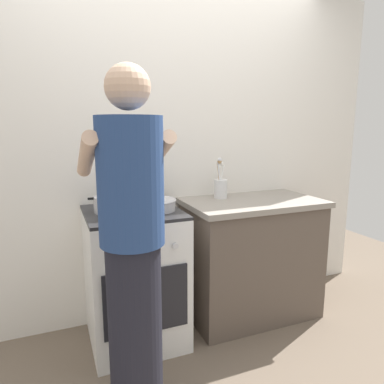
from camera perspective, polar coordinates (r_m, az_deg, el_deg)
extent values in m
plane|color=#6B5B4C|center=(2.60, -0.02, -22.74)|extent=(6.00, 6.00, 0.00)
cube|color=silver|center=(2.72, -0.10, 6.78)|extent=(3.20, 0.10, 2.50)
cube|color=brown|center=(2.75, 9.63, -10.91)|extent=(0.96, 0.56, 0.86)
cube|color=gray|center=(2.62, 9.93, -1.71)|extent=(1.00, 0.60, 0.04)
cube|color=white|center=(2.43, -9.31, -13.66)|extent=(0.60, 0.60, 0.88)
cube|color=#232326|center=(2.28, -9.65, -3.29)|extent=(0.60, 0.60, 0.02)
cube|color=black|center=(2.17, -7.39, -17.31)|extent=(0.51, 0.01, 0.40)
cylinder|color=silver|center=(2.00, -12.63, -9.91)|extent=(0.04, 0.01, 0.04)
cylinder|color=silver|center=(2.03, -7.56, -9.38)|extent=(0.04, 0.01, 0.04)
cylinder|color=silver|center=(2.08, -2.71, -8.81)|extent=(0.04, 0.01, 0.04)
cylinder|color=#B2B2B7|center=(2.26, -13.28, -1.96)|extent=(0.20, 0.20, 0.10)
cube|color=black|center=(2.24, -16.20, -1.06)|extent=(0.04, 0.02, 0.01)
cube|color=black|center=(2.27, -10.50, -0.64)|extent=(0.04, 0.02, 0.01)
cylinder|color=#B7B7BC|center=(2.26, -5.96, -2.13)|extent=(0.25, 0.25, 0.07)
torus|color=#B7B7BC|center=(2.25, -5.97, -1.35)|extent=(0.27, 0.27, 0.01)
cylinder|color=silver|center=(2.65, 4.69, 0.52)|extent=(0.10, 0.10, 0.14)
cylinder|color=silver|center=(2.62, 4.50, 2.17)|extent=(0.03, 0.05, 0.26)
sphere|color=silver|center=(2.60, 4.55, 5.27)|extent=(0.03, 0.03, 0.03)
cylinder|color=white|center=(2.64, 4.74, 2.00)|extent=(0.04, 0.04, 0.23)
sphere|color=white|center=(2.62, 4.78, 4.69)|extent=(0.03, 0.03, 0.03)
cylinder|color=#9E7547|center=(2.62, 4.49, 2.07)|extent=(0.03, 0.05, 0.25)
sphere|color=#9E7547|center=(2.60, 4.53, 4.98)|extent=(0.03, 0.03, 0.03)
cylinder|color=black|center=(1.85, -9.20, -21.54)|extent=(0.26, 0.26, 0.90)
cylinder|color=navy|center=(1.59, -9.99, 1.70)|extent=(0.30, 0.30, 0.58)
sphere|color=#D3AA8C|center=(1.58, -10.48, 16.55)|extent=(0.20, 0.20, 0.20)
cylinder|color=#D3AA8C|center=(1.69, -16.80, 5.69)|extent=(0.07, 0.41, 0.24)
cylinder|color=#D3AA8C|center=(1.75, -5.63, 6.25)|extent=(0.07, 0.41, 0.24)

